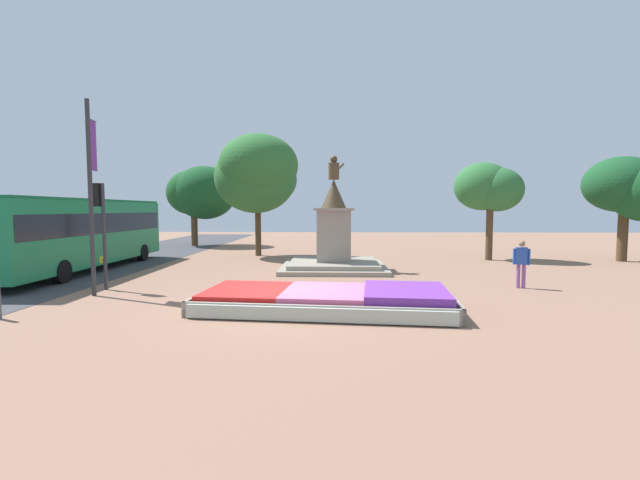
{
  "coord_description": "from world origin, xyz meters",
  "views": [
    {
      "loc": [
        1.27,
        -12.22,
        2.82
      ],
      "look_at": [
        0.79,
        4.33,
        1.62
      ],
      "focal_mm": 24.0,
      "sensor_mm": 36.0,
      "label": 1
    }
  ],
  "objects_px": {
    "flower_planter": "(328,300)",
    "banner_pole": "(91,193)",
    "city_bus": "(80,230)",
    "pedestrian_crossing_plaza": "(521,260)",
    "traffic_light_mid_block": "(101,217)",
    "statue_monument": "(334,244)"
  },
  "relations": [
    {
      "from": "flower_planter",
      "to": "statue_monument",
      "type": "relative_size",
      "value": 1.39
    },
    {
      "from": "statue_monument",
      "to": "pedestrian_crossing_plaza",
      "type": "bearing_deg",
      "value": -35.02
    },
    {
      "from": "statue_monument",
      "to": "banner_pole",
      "type": "height_order",
      "value": "banner_pole"
    },
    {
      "from": "traffic_light_mid_block",
      "to": "banner_pole",
      "type": "distance_m",
      "value": 1.34
    },
    {
      "from": "flower_planter",
      "to": "banner_pole",
      "type": "bearing_deg",
      "value": 167.5
    },
    {
      "from": "flower_planter",
      "to": "pedestrian_crossing_plaza",
      "type": "relative_size",
      "value": 4.31
    },
    {
      "from": "banner_pole",
      "to": "traffic_light_mid_block",
      "type": "bearing_deg",
      "value": 104.85
    },
    {
      "from": "pedestrian_crossing_plaza",
      "to": "traffic_light_mid_block",
      "type": "bearing_deg",
      "value": -177.19
    },
    {
      "from": "banner_pole",
      "to": "flower_planter",
      "type": "bearing_deg",
      "value": -12.5
    },
    {
      "from": "flower_planter",
      "to": "banner_pole",
      "type": "height_order",
      "value": "banner_pole"
    },
    {
      "from": "pedestrian_crossing_plaza",
      "to": "flower_planter",
      "type": "bearing_deg",
      "value": -153.18
    },
    {
      "from": "city_bus",
      "to": "pedestrian_crossing_plaza",
      "type": "xyz_separation_m",
      "value": [
        18.21,
        -3.71,
        -0.89
      ]
    },
    {
      "from": "banner_pole",
      "to": "pedestrian_crossing_plaza",
      "type": "height_order",
      "value": "banner_pole"
    },
    {
      "from": "flower_planter",
      "to": "traffic_light_mid_block",
      "type": "xyz_separation_m",
      "value": [
        -7.94,
        2.74,
        2.29
      ]
    },
    {
      "from": "banner_pole",
      "to": "pedestrian_crossing_plaza",
      "type": "bearing_deg",
      "value": 6.95
    },
    {
      "from": "banner_pole",
      "to": "statue_monument",
      "type": "bearing_deg",
      "value": 39.51
    },
    {
      "from": "traffic_light_mid_block",
      "to": "city_bus",
      "type": "height_order",
      "value": "traffic_light_mid_block"
    },
    {
      "from": "flower_planter",
      "to": "traffic_light_mid_block",
      "type": "relative_size",
      "value": 1.99
    },
    {
      "from": "traffic_light_mid_block",
      "to": "banner_pole",
      "type": "height_order",
      "value": "banner_pole"
    },
    {
      "from": "traffic_light_mid_block",
      "to": "pedestrian_crossing_plaza",
      "type": "relative_size",
      "value": 2.17
    },
    {
      "from": "statue_monument",
      "to": "pedestrian_crossing_plaza",
      "type": "relative_size",
      "value": 3.1
    },
    {
      "from": "traffic_light_mid_block",
      "to": "city_bus",
      "type": "relative_size",
      "value": 0.31
    }
  ]
}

